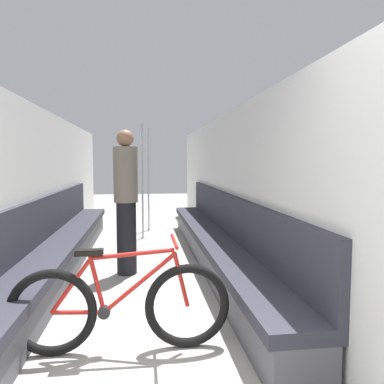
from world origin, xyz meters
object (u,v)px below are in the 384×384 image
object	(u,v)px
bench_seat_row_right	(216,243)
grab_pole_far	(142,183)
bench_seat_row_left	(59,248)
bicycle	(121,307)
passenger_standing	(126,200)
grab_pole_near	(148,181)

from	to	relation	value
bench_seat_row_right	grab_pole_far	bearing A→B (deg)	117.27
bench_seat_row_left	grab_pole_far	world-z (taller)	grab_pole_far
bench_seat_row_left	bicycle	distance (m)	2.39
bench_seat_row_right	bicycle	bearing A→B (deg)	-117.69
bench_seat_row_left	passenger_standing	distance (m)	1.10
bench_seat_row_right	bicycle	distance (m)	2.49
bench_seat_row_left	bench_seat_row_right	world-z (taller)	same
bench_seat_row_left	grab_pole_near	xyz separation A→B (m)	(1.19, 2.71, 0.72)
bench_seat_row_left	bench_seat_row_right	distance (m)	2.07
bicycle	grab_pole_far	distance (m)	4.19
bicycle	grab_pole_far	size ratio (longest dim) A/B	0.78
grab_pole_near	passenger_standing	world-z (taller)	grab_pole_near
bench_seat_row_left	grab_pole_near	size ratio (longest dim) A/B	2.83
bicycle	passenger_standing	world-z (taller)	passenger_standing
grab_pole_near	grab_pole_far	xyz separation A→B (m)	(-0.12, -0.78, 0.00)
bench_seat_row_right	grab_pole_near	size ratio (longest dim) A/B	2.83
bench_seat_row_left	passenger_standing	world-z (taller)	passenger_standing
grab_pole_far	bicycle	bearing A→B (deg)	-92.25
grab_pole_near	bench_seat_row_left	bearing A→B (deg)	-113.72
grab_pole_near	grab_pole_far	size ratio (longest dim) A/B	1.00
passenger_standing	grab_pole_near	bearing A→B (deg)	-69.21
bench_seat_row_right	bicycle	size ratio (longest dim) A/B	3.61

